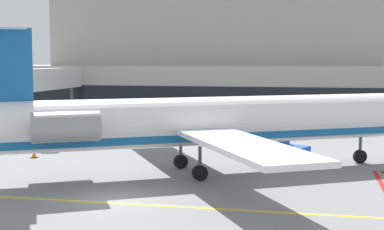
# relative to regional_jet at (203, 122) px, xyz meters

# --- Properties ---
(ground) EXTENTS (120.00, 120.00, 0.11)m
(ground) POSITION_rel_regional_jet_xyz_m (-3.17, -7.37, -3.27)
(ground) COLOR slate
(terminal_building) EXTENTS (75.13, 14.53, 18.22)m
(terminal_building) POSITION_rel_regional_jet_xyz_m (-7.07, 40.60, 3.88)
(terminal_building) COLOR #ADA89E
(terminal_building) RESTS_ON ground
(jet_bridge_west) EXTENTS (2.40, 18.28, 6.19)m
(jet_bridge_west) POSITION_rel_regional_jet_xyz_m (-22.65, 22.76, 1.59)
(jet_bridge_west) COLOR silver
(jet_bridge_west) RESTS_ON ground
(regional_jet) EXTENTS (30.98, 24.66, 8.86)m
(regional_jet) POSITION_rel_regional_jet_xyz_m (0.00, 0.00, 0.00)
(regional_jet) COLOR white
(regional_jet) RESTS_ON ground
(baggage_tug) EXTENTS (3.70, 3.12, 2.06)m
(baggage_tug) POSITION_rel_regional_jet_xyz_m (-14.41, 6.97, -2.28)
(baggage_tug) COLOR silver
(baggage_tug) RESTS_ON ground
(pushback_tractor) EXTENTS (3.43, 3.13, 1.89)m
(pushback_tractor) POSITION_rel_regional_jet_xyz_m (4.47, 7.39, -2.35)
(pushback_tractor) COLOR #1E4CB2
(pushback_tractor) RESTS_ON ground
(safety_cone_alpha) EXTENTS (0.47, 0.47, 0.55)m
(safety_cone_alpha) POSITION_rel_regional_jet_xyz_m (-12.98, 2.92, -2.97)
(safety_cone_alpha) COLOR orange
(safety_cone_alpha) RESTS_ON ground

